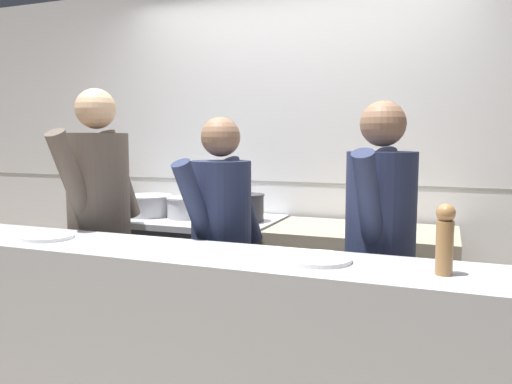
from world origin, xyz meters
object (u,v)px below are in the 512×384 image
at_px(plated_dish_appetiser, 318,259).
at_px(plated_dish_main, 48,237).
at_px(chef_line, 380,253).
at_px(chef_sous, 221,248).
at_px(pepper_mill, 445,238).
at_px(sauce_pot, 184,207).
at_px(braising_pot, 247,207).
at_px(oven_range, 194,282).
at_px(stock_pot, 147,205).
at_px(chef_head_cook, 99,222).

bearing_deg(plated_dish_appetiser, plated_dish_main, -178.70).
bearing_deg(chef_line, chef_sous, -169.05).
relative_size(plated_dish_main, pepper_mill, 0.94).
bearing_deg(sauce_pot, braising_pot, 4.85).
bearing_deg(plated_dish_main, chef_sous, 34.73).
bearing_deg(chef_sous, plated_dish_appetiser, -20.01).
relative_size(sauce_pot, plated_dish_main, 0.98).
bearing_deg(oven_range, plated_dish_main, -99.37).
relative_size(stock_pot, chef_line, 0.22).
xyz_separation_m(sauce_pot, chef_head_cook, (-0.22, -0.62, -0.02)).
distance_m(stock_pot, plated_dish_main, 1.12).
xyz_separation_m(braising_pot, plated_dish_appetiser, (0.75, -1.11, -0.03)).
bearing_deg(plated_dish_appetiser, chef_line, 70.16).
bearing_deg(chef_line, chef_head_cook, -169.81).
relative_size(oven_range, pepper_mill, 4.54).
xyz_separation_m(oven_range, sauce_pot, (-0.04, -0.05, 0.54)).
xyz_separation_m(stock_pot, plated_dish_appetiser, (1.51, -1.08, -0.01)).
xyz_separation_m(braising_pot, chef_line, (0.94, -0.60, -0.10)).
height_order(oven_range, chef_line, chef_line).
distance_m(sauce_pot, plated_dish_appetiser, 1.61).
height_order(oven_range, plated_dish_main, plated_dish_main).
bearing_deg(stock_pot, plated_dish_appetiser, -35.60).
distance_m(plated_dish_main, plated_dish_appetiser, 1.36).
bearing_deg(braising_pot, plated_dish_appetiser, -55.69).
bearing_deg(plated_dish_appetiser, pepper_mill, -4.22).
relative_size(chef_sous, chef_line, 0.96).
bearing_deg(braising_pot, pepper_mill, -42.92).
relative_size(sauce_pot, chef_head_cook, 0.14).
xyz_separation_m(oven_range, chef_head_cook, (-0.26, -0.67, 0.51)).
bearing_deg(chef_head_cook, braising_pot, 44.29).
distance_m(chef_sous, chef_line, 0.83).
height_order(stock_pot, chef_line, chef_line).
relative_size(stock_pot, plated_dish_appetiser, 1.33).
distance_m(sauce_pot, pepper_mill, 2.01).
height_order(plated_dish_main, chef_sous, chef_sous).
xyz_separation_m(oven_range, plated_dish_main, (-0.19, -1.15, 0.52)).
distance_m(stock_pot, chef_head_cook, 0.64).
height_order(plated_dish_appetiser, chef_line, chef_line).
bearing_deg(braising_pot, plated_dish_main, -117.82).
bearing_deg(stock_pot, chef_head_cook, -82.27).
bearing_deg(chef_head_cook, plated_dish_main, -82.05).
distance_m(stock_pot, sauce_pot, 0.30).
bearing_deg(plated_dish_main, stock_pot, 97.96).
bearing_deg(chef_line, braising_pot, 155.35).
bearing_deg(plated_dish_main, braising_pot, 62.18).
distance_m(braising_pot, pepper_mill, 1.68).
distance_m(braising_pot, chef_line, 1.12).
bearing_deg(pepper_mill, chef_line, 118.49).
distance_m(stock_pot, chef_line, 1.79).
height_order(chef_sous, chef_line, chef_line).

